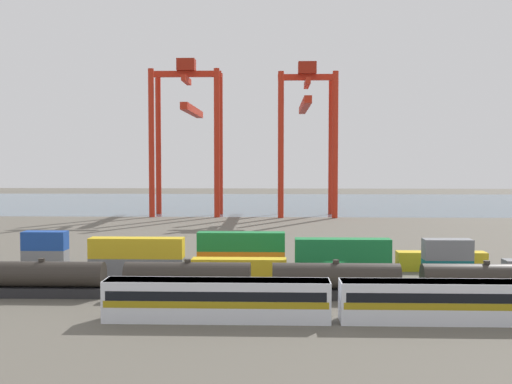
{
  "coord_description": "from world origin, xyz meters",
  "views": [
    {
      "loc": [
        -7.24,
        -76.96,
        15.25
      ],
      "look_at": [
        -11.17,
        41.73,
        9.03
      ],
      "focal_mm": 43.73,
      "sensor_mm": 36.0,
      "label": 1
    }
  ],
  "objects": [
    {
      "name": "freight_tank_row",
      "position": [
        -8.88,
        -9.14,
        2.01
      ],
      "size": [
        62.81,
        2.82,
        4.28
      ],
      "color": "#232326",
      "rests_on": "ground_plane"
    },
    {
      "name": "passenger_train",
      "position": [
        -1.75,
        -18.92,
        2.14
      ],
      "size": [
        43.56,
        3.14,
        3.9
      ],
      "color": "silver",
      "rests_on": "ground_plane"
    },
    {
      "name": "shipping_container_11",
      "position": [
        -39.65,
        8.68,
        1.3
      ],
      "size": [
        6.04,
        2.44,
        2.6
      ],
      "primitive_type": "cube",
      "color": "slate",
      "rests_on": "ground_plane"
    },
    {
      "name": "shipping_container_14",
      "position": [
        -12.13,
        8.68,
        1.3
      ],
      "size": [
        12.1,
        2.44,
        2.6
      ],
      "primitive_type": "cube",
      "color": "orange",
      "rests_on": "ground_plane"
    },
    {
      "name": "shipping_container_15",
      "position": [
        -12.13,
        8.68,
        3.9
      ],
      "size": [
        12.1,
        2.44,
        2.6
      ],
      "primitive_type": "cube",
      "color": "#197538",
      "rests_on": "shipping_container_14"
    },
    {
      "name": "shipping_container_13",
      "position": [
        -25.89,
        8.68,
        1.3
      ],
      "size": [
        6.04,
        2.44,
        2.6
      ],
      "primitive_type": "cube",
      "color": "maroon",
      "rests_on": "ground_plane"
    },
    {
      "name": "shipping_container_4",
      "position": [
        1.18,
        2.01,
        3.9
      ],
      "size": [
        12.1,
        2.44,
        2.6
      ],
      "primitive_type": "cube",
      "color": "#197538",
      "rests_on": "shipping_container_3"
    },
    {
      "name": "shipping_container_5",
      "position": [
        14.38,
        2.01,
        1.3
      ],
      "size": [
        6.04,
        2.44,
        2.6
      ],
      "primitive_type": "cube",
      "color": "#146066",
      "rests_on": "ground_plane"
    },
    {
      "name": "shipping_container_0",
      "position": [
        -25.21,
        2.01,
        1.3
      ],
      "size": [
        12.1,
        2.44,
        2.6
      ],
      "primitive_type": "cube",
      "color": "slate",
      "rests_on": "ground_plane"
    },
    {
      "name": "shipping_container_3",
      "position": [
        1.18,
        2.01,
        1.3
      ],
      "size": [
        12.1,
        2.44,
        2.6
      ],
      "primitive_type": "cube",
      "color": "#197538",
      "rests_on": "ground_plane"
    },
    {
      "name": "gantry_crane_central",
      "position": [
        0.9,
        94.81,
        25.67
      ],
      "size": [
        15.67,
        40.4,
        41.22
      ],
      "color": "red",
      "rests_on": "ground_plane"
    },
    {
      "name": "shipping_container_2",
      "position": [
        -12.01,
        2.01,
        1.3
      ],
      "size": [
        12.1,
        2.44,
        2.6
      ],
      "primitive_type": "cube",
      "color": "gold",
      "rests_on": "ground_plane"
    },
    {
      "name": "gantry_crane_west",
      "position": [
        -31.59,
        94.01,
        25.59
      ],
      "size": [
        18.88,
        35.0,
        42.22
      ],
      "color": "red",
      "rests_on": "ground_plane"
    },
    {
      "name": "shipping_container_12",
      "position": [
        -39.65,
        8.68,
        3.9
      ],
      "size": [
        6.04,
        2.44,
        2.6
      ],
      "primitive_type": "cube",
      "color": "#1C4299",
      "rests_on": "shipping_container_11"
    },
    {
      "name": "shipping_container_17",
      "position": [
        15.38,
        8.68,
        1.3
      ],
      "size": [
        12.1,
        2.44,
        2.6
      ],
      "primitive_type": "cube",
      "color": "gold",
      "rests_on": "ground_plane"
    },
    {
      "name": "shipping_container_16",
      "position": [
        1.62,
        8.68,
        1.3
      ],
      "size": [
        12.1,
        2.44,
        2.6
      ],
      "primitive_type": "cube",
      "color": "#1C4299",
      "rests_on": "ground_plane"
    },
    {
      "name": "shipping_container_6",
      "position": [
        14.38,
        2.01,
        3.9
      ],
      "size": [
        6.04,
        2.44,
        2.6
      ],
      "primitive_type": "cube",
      "color": "slate",
      "rests_on": "shipping_container_5"
    },
    {
      "name": "shipping_container_1",
      "position": [
        -25.21,
        2.01,
        3.9
      ],
      "size": [
        12.1,
        2.44,
        2.6
      ],
      "primitive_type": "cube",
      "color": "gold",
      "rests_on": "shipping_container_0"
    },
    {
      "name": "ground_plane",
      "position": [
        0.0,
        40.0,
        0.0
      ],
      "size": [
        420.0,
        420.0,
        0.0
      ],
      "primitive_type": "plane",
      "color": "#5B564C"
    },
    {
      "name": "harbour_water",
      "position": [
        0.0,
        142.11,
        0.0
      ],
      "size": [
        400.0,
        110.0,
        0.01
      ],
      "primitive_type": "cube",
      "color": "#475B6B",
      "rests_on": "ground_plane"
    }
  ]
}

